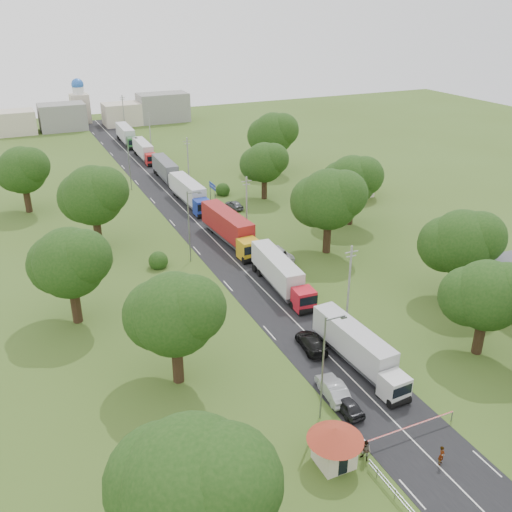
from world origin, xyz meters
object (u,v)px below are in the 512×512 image
info_sign (212,189)px  car_lane_mid (333,389)px  truck_0 (358,348)px  boom_barrier (396,432)px  car_lane_front (346,405)px  guard_booth (335,441)px  pedestrian_near (442,456)px

info_sign → car_lane_mid: (-8.20, -53.00, -2.21)m
truck_0 → info_sign: bearing=85.9°
boom_barrier → truck_0: size_ratio=0.68×
car_lane_front → car_lane_mid: bearing=-91.4°
boom_barrier → info_sign: size_ratio=2.25×
boom_barrier → guard_booth: 5.98m
car_lane_front → truck_0: bearing=-132.5°
guard_booth → pedestrian_near: (7.49, -3.50, -1.33)m
info_sign → car_lane_front: info_sign is taller
info_sign → car_lane_mid: size_ratio=0.85×
info_sign → pedestrian_near: info_sign is taller
guard_booth → car_lane_mid: size_ratio=0.92×
truck_0 → guard_booth: bearing=-131.2°
pedestrian_near → truck_0: bearing=57.5°
guard_booth → truck_0: bearing=48.8°
boom_barrier → car_lane_front: (-1.64, 4.79, -0.21)m
boom_barrier → car_lane_front: size_ratio=2.32×
info_sign → car_lane_mid: info_sign is taller
guard_booth → truck_0: (8.85, 10.12, -0.18)m
truck_0 → pedestrian_near: bearing=-95.7°
boom_barrier → car_lane_front: bearing=108.9°
info_sign → truck_0: (-3.55, -49.88, -1.02)m
guard_booth → car_lane_mid: 8.28m
pedestrian_near → boom_barrier: bearing=88.4°
car_lane_mid → pedestrian_near: 11.00m
guard_booth → car_lane_mid: bearing=59.0°
info_sign → boom_barrier: bearing=-96.2°
info_sign → pedestrian_near: bearing=-94.4°
car_lane_mid → truck_0: bearing=-139.2°
guard_booth → car_lane_front: bearing=48.7°
car_lane_mid → boom_barrier: bearing=110.2°
guard_booth → pedestrian_near: size_ratio=2.65×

